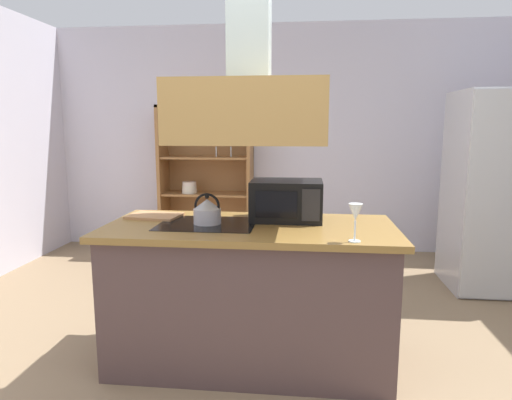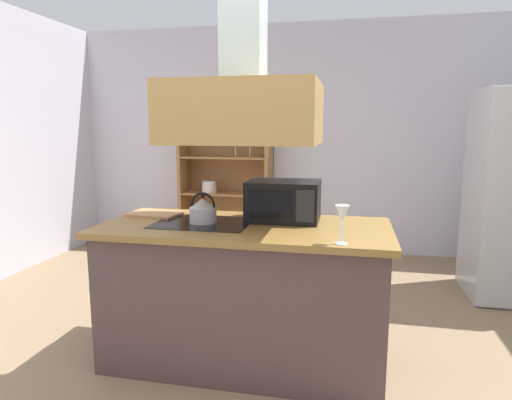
{
  "view_description": "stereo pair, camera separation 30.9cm",
  "coord_description": "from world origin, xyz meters",
  "px_view_note": "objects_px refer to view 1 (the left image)",
  "views": [
    {
      "loc": [
        0.11,
        -2.48,
        1.5
      ],
      "look_at": [
        -0.22,
        0.55,
        1.0
      ],
      "focal_mm": 31.25,
      "sensor_mm": 36.0,
      "label": 1
    },
    {
      "loc": [
        0.42,
        -2.43,
        1.5
      ],
      "look_at": [
        -0.22,
        0.55,
        1.0
      ],
      "focal_mm": 31.25,
      "sensor_mm": 36.0,
      "label": 2
    }
  ],
  "objects_px": {
    "refrigerator": "(503,192)",
    "kettle": "(207,211)",
    "microwave": "(286,200)",
    "wine_glass_on_counter": "(355,214)",
    "cutting_board": "(155,216)",
    "dish_cabinet": "(207,188)"
  },
  "relations": [
    {
      "from": "refrigerator",
      "to": "kettle",
      "type": "height_order",
      "value": "refrigerator"
    },
    {
      "from": "kettle",
      "to": "refrigerator",
      "type": "bearing_deg",
      "value": 33.08
    },
    {
      "from": "microwave",
      "to": "wine_glass_on_counter",
      "type": "bearing_deg",
      "value": -54.11
    },
    {
      "from": "refrigerator",
      "to": "microwave",
      "type": "distance_m",
      "value": 2.38
    },
    {
      "from": "cutting_board",
      "to": "dish_cabinet",
      "type": "bearing_deg",
      "value": 94.15
    },
    {
      "from": "wine_glass_on_counter",
      "to": "microwave",
      "type": "bearing_deg",
      "value": 125.89
    },
    {
      "from": "kettle",
      "to": "wine_glass_on_counter",
      "type": "xyz_separation_m",
      "value": [
        0.87,
        -0.35,
        0.07
      ]
    },
    {
      "from": "refrigerator",
      "to": "microwave",
      "type": "xyz_separation_m",
      "value": [
        -1.93,
        -1.39,
        0.12
      ]
    },
    {
      "from": "kettle",
      "to": "cutting_board",
      "type": "height_order",
      "value": "kettle"
    },
    {
      "from": "refrigerator",
      "to": "microwave",
      "type": "height_order",
      "value": "refrigerator"
    },
    {
      "from": "refrigerator",
      "to": "dish_cabinet",
      "type": "relative_size",
      "value": 1.04
    },
    {
      "from": "refrigerator",
      "to": "microwave",
      "type": "bearing_deg",
      "value": -144.24
    },
    {
      "from": "microwave",
      "to": "refrigerator",
      "type": "bearing_deg",
      "value": 35.76
    },
    {
      "from": "dish_cabinet",
      "to": "cutting_board",
      "type": "distance_m",
      "value": 2.42
    },
    {
      "from": "dish_cabinet",
      "to": "microwave",
      "type": "xyz_separation_m",
      "value": [
        1.06,
        -2.39,
        0.26
      ]
    },
    {
      "from": "refrigerator",
      "to": "wine_glass_on_counter",
      "type": "distance_m",
      "value": 2.47
    },
    {
      "from": "kettle",
      "to": "wine_glass_on_counter",
      "type": "height_order",
      "value": "wine_glass_on_counter"
    },
    {
      "from": "kettle",
      "to": "wine_glass_on_counter",
      "type": "relative_size",
      "value": 0.94
    },
    {
      "from": "refrigerator",
      "to": "dish_cabinet",
      "type": "xyz_separation_m",
      "value": [
        -2.99,
        1.01,
        -0.14
      ]
    },
    {
      "from": "dish_cabinet",
      "to": "kettle",
      "type": "height_order",
      "value": "dish_cabinet"
    },
    {
      "from": "refrigerator",
      "to": "kettle",
      "type": "distance_m",
      "value": 2.88
    },
    {
      "from": "dish_cabinet",
      "to": "cutting_board",
      "type": "xyz_separation_m",
      "value": [
        0.17,
        -2.41,
        0.14
      ]
    }
  ]
}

